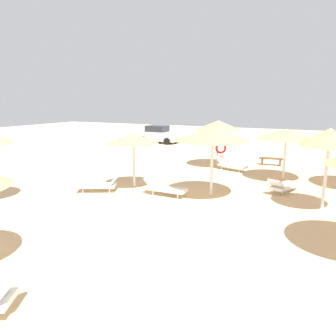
% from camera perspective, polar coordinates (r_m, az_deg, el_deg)
% --- Properties ---
extents(ground_plane, '(80.00, 80.00, 0.00)m').
position_cam_1_polar(ground_plane, '(11.10, -6.89, -9.04)').
color(ground_plane, '#DBBA8C').
extents(parasol_1, '(3.08, 3.08, 2.93)m').
position_cam_1_polar(parasol_1, '(12.99, 8.34, 6.16)').
color(parasol_1, silver).
rests_on(parasol_1, ground).
extents(parasol_2, '(2.21, 2.21, 3.09)m').
position_cam_1_polar(parasol_2, '(12.64, 27.95, 5.05)').
color(parasol_2, silver).
rests_on(parasol_2, ground).
extents(parasol_4, '(2.92, 2.92, 2.88)m').
position_cam_1_polar(parasol_4, '(19.47, 9.35, 7.79)').
color(parasol_4, silver).
rests_on(parasol_4, ground).
extents(parasol_5, '(2.40, 2.40, 2.58)m').
position_cam_1_polar(parasol_5, '(14.45, -6.51, 5.46)').
color(parasol_5, silver).
rests_on(parasol_5, ground).
extents(parasol_8, '(3.04, 3.04, 2.66)m').
position_cam_1_polar(parasol_8, '(16.93, 21.25, 5.94)').
color(parasol_8, silver).
rests_on(parasol_8, ground).
extents(lounger_1, '(1.88, 0.65, 0.74)m').
position_cam_1_polar(lounger_1, '(13.41, -0.65, -3.75)').
color(lounger_1, white).
rests_on(lounger_1, ground).
extents(lounger_2, '(1.30, 1.99, 0.73)m').
position_cam_1_polar(lounger_2, '(14.74, 20.76, -3.09)').
color(lounger_2, white).
rests_on(lounger_2, ground).
extents(lounger_4, '(1.96, 1.16, 0.80)m').
position_cam_1_polar(lounger_4, '(18.71, 11.59, 0.62)').
color(lounger_4, white).
rests_on(lounger_4, ground).
extents(lounger_5, '(1.95, 1.41, 0.79)m').
position_cam_1_polar(lounger_5, '(14.27, -12.60, -3.04)').
color(lounger_5, white).
rests_on(lounger_5, ground).
extents(bench_0, '(1.53, 0.52, 0.49)m').
position_cam_1_polar(bench_0, '(20.80, 18.70, 1.44)').
color(bench_0, brown).
rests_on(bench_0, ground).
extents(parked_car, '(4.04, 2.06, 1.72)m').
position_cam_1_polar(parked_car, '(30.62, -1.77, 6.26)').
color(parked_car, silver).
rests_on(parked_car, ground).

